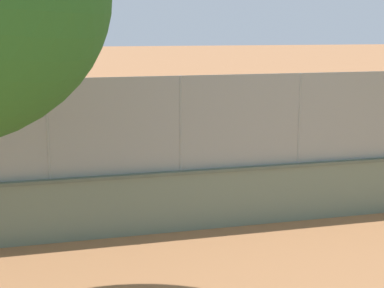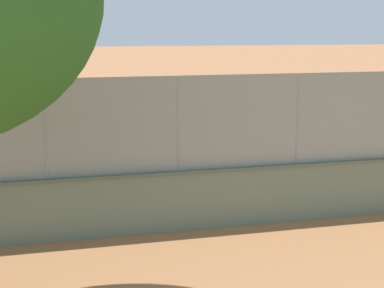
{
  "view_description": "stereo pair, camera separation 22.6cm",
  "coord_description": "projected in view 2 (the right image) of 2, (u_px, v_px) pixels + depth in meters",
  "views": [
    {
      "loc": [
        2.8,
        25.59,
        4.89
      ],
      "look_at": [
        -1.71,
        7.83,
        1.23
      ],
      "focal_mm": 54.84,
      "sensor_mm": 36.0,
      "label": 1
    },
    {
      "loc": [
        2.58,
        25.64,
        4.89
      ],
      "look_at": [
        -1.71,
        7.83,
        1.23
      ],
      "focal_mm": 54.84,
      "sensor_mm": 36.0,
      "label": 2
    }
  ],
  "objects": [
    {
      "name": "perimeter_wall",
      "position": [
        49.0,
        209.0,
        13.54
      ],
      "size": [
        25.1,
        0.77,
        1.5
      ],
      "color": "slate",
      "rests_on": "ground_plane"
    },
    {
      "name": "courtside_bench",
      "position": [
        50.0,
        201.0,
        15.21
      ],
      "size": [
        1.61,
        0.4,
        0.87
      ],
      "color": "#4C6B4C",
      "rests_on": "ground_plane"
    },
    {
      "name": "player_baseline_waiting",
      "position": [
        156.0,
        133.0,
        22.63
      ],
      "size": [
        0.85,
        1.06,
        1.52
      ],
      "color": "black",
      "rests_on": "ground_plane"
    },
    {
      "name": "ground_plane",
      "position": [
        113.0,
        139.0,
        25.99
      ],
      "size": [
        260.0,
        260.0,
        0.0
      ],
      "primitive_type": "plane",
      "color": "#A36B42"
    },
    {
      "name": "fence_panel_on_wall",
      "position": [
        45.0,
        129.0,
        13.17
      ],
      "size": [
        24.67,
        0.45,
        2.28
      ],
      "color": "gray",
      "rests_on": "perimeter_wall"
    },
    {
      "name": "player_foreground_swinging",
      "position": [
        301.0,
        141.0,
        20.89
      ],
      "size": [
        0.71,
        1.18,
        1.54
      ],
      "color": "#B2B2B2",
      "rests_on": "ground_plane"
    },
    {
      "name": "sports_ball",
      "position": [
        135.0,
        136.0,
        20.56
      ],
      "size": [
        0.17,
        0.17,
        0.17
      ],
      "primitive_type": "sphere",
      "color": "yellow"
    }
  ]
}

